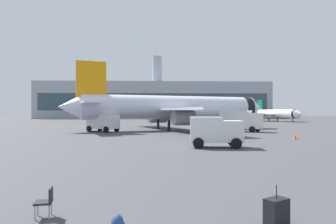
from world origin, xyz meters
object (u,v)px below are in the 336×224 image
at_px(fuel_truck, 241,120).
at_px(cargo_van, 215,130).
at_px(safety_cone_near, 295,136).
at_px(service_truck, 103,121).
at_px(safety_cone_mid, 246,127).
at_px(gate_chair, 46,200).
at_px(airplane_at_gate, 173,108).
at_px(rolling_suitcase, 276,211).
at_px(traveller_backpack, 118,224).
at_px(safety_cone_far, 243,131).
at_px(airplane_taxiing, 275,114).

height_order(fuel_truck, cargo_van, fuel_truck).
height_order(fuel_truck, safety_cone_near, fuel_truck).
bearing_deg(service_truck, safety_cone_mid, 11.59).
xyz_separation_m(safety_cone_mid, gate_chair, (-18.55, -42.62, 0.09)).
relative_size(cargo_van, safety_cone_near, 7.50).
distance_m(airplane_at_gate, service_truck, 11.83).
height_order(safety_cone_mid, gate_chair, gate_chair).
height_order(rolling_suitcase, gate_chair, rolling_suitcase).
bearing_deg(airplane_at_gate, gate_chair, -98.42).
xyz_separation_m(cargo_van, traveller_backpack, (-6.10, -18.45, -1.22)).
height_order(airplane_at_gate, traveller_backpack, airplane_at_gate).
distance_m(safety_cone_near, traveller_backpack, 30.81).
distance_m(cargo_van, traveller_backpack, 19.47).
bearing_deg(traveller_backpack, fuel_truck, 70.26).
height_order(safety_cone_far, rolling_suitcase, rolling_suitcase).
bearing_deg(airplane_taxiing, service_truck, -134.25).
distance_m(safety_cone_mid, rolling_suitcase, 45.22).
height_order(airplane_taxiing, safety_cone_far, airplane_taxiing).
distance_m(safety_cone_far, traveller_backpack, 37.27).
bearing_deg(traveller_backpack, safety_cone_near, 57.67).
bearing_deg(safety_cone_near, fuel_truck, 101.10).
bearing_deg(safety_cone_near, safety_cone_far, 110.67).
height_order(safety_cone_far, traveller_backpack, safety_cone_far).
distance_m(rolling_suitcase, gate_chair, 6.52).
height_order(airplane_taxiing, safety_cone_mid, airplane_taxiing).
distance_m(safety_cone_far, gate_chair, 36.95).
xyz_separation_m(rolling_suitcase, gate_chair, (-6.45, 0.96, 0.11)).
bearing_deg(airplane_at_gate, airplane_taxiing, 50.99).
relative_size(service_truck, fuel_truck, 0.83).
bearing_deg(rolling_suitcase, traveller_backpack, -175.70).
height_order(airplane_at_gate, cargo_van, airplane_at_gate).
relative_size(airplane_taxiing, gate_chair, 26.26).
bearing_deg(fuel_truck, gate_chair, -113.28).
height_order(service_truck, rolling_suitcase, service_truck).
bearing_deg(safety_cone_far, gate_chair, -114.58).
distance_m(safety_cone_near, gate_chair, 31.03).
height_order(airplane_taxiing, service_truck, airplane_taxiing).
relative_size(safety_cone_near, rolling_suitcase, 0.56).
xyz_separation_m(safety_cone_far, traveller_backpack, (-13.14, -34.87, -0.06)).
xyz_separation_m(safety_cone_near, safety_cone_far, (-3.33, 8.84, -0.01)).
xyz_separation_m(fuel_truck, traveller_backpack, (-13.95, -38.88, -1.54)).
relative_size(airplane_at_gate, gate_chair, 40.33).
xyz_separation_m(service_truck, cargo_van, (12.94, -20.69, -0.16)).
relative_size(service_truck, rolling_suitcase, 4.74).
relative_size(airplane_taxiing, rolling_suitcase, 20.53).
xyz_separation_m(airplane_at_gate, fuel_truck, (9.95, -4.51, -1.88)).
height_order(safety_cone_near, safety_cone_mid, safety_cone_mid).
bearing_deg(cargo_van, airplane_taxiing, 64.77).
xyz_separation_m(airplane_taxiing, rolling_suitcase, (-32.90, -83.95, -1.94)).
bearing_deg(safety_cone_mid, gate_chair, -113.52).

